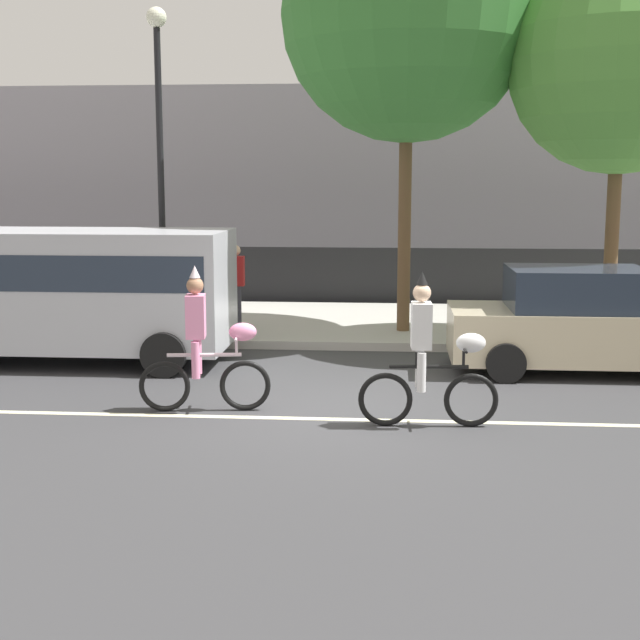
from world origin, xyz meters
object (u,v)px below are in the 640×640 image
object	(u,v)px
parade_cyclist_zebra	(430,359)
parked_van_silver	(80,285)
pedestrian_onlooker	(236,285)
parked_car_beige	(580,323)
street_lamp_post	(159,124)
parade_cyclist_pink	(205,348)

from	to	relation	value
parade_cyclist_zebra	parked_van_silver	world-z (taller)	parked_van_silver
parked_van_silver	pedestrian_onlooker	bearing A→B (deg)	48.40
parked_van_silver	parked_car_beige	bearing A→B (deg)	-0.66
parked_car_beige	street_lamp_post	xyz separation A→B (m)	(-7.17, 2.10, 3.21)
parade_cyclist_pink	parked_car_beige	distance (m)	6.06
street_lamp_post	pedestrian_onlooker	size ratio (longest dim) A/B	3.62
parade_cyclist_pink	parked_car_beige	xyz separation A→B (m)	(5.36, 2.82, -0.06)
parked_car_beige	parade_cyclist_zebra	bearing A→B (deg)	-126.70
parade_cyclist_pink	pedestrian_onlooker	xyz separation A→B (m)	(-0.53, 5.34, 0.17)
parked_van_silver	parade_cyclist_pink	bearing A→B (deg)	-47.37
parked_car_beige	pedestrian_onlooker	size ratio (longest dim) A/B	2.53
parade_cyclist_zebra	street_lamp_post	xyz separation A→B (m)	(-4.70, 5.42, 3.15)
parade_cyclist_pink	parked_car_beige	size ratio (longest dim) A/B	0.47
pedestrian_onlooker	street_lamp_post	bearing A→B (deg)	-162.04
parked_van_silver	parked_car_beige	xyz separation A→B (m)	(8.04, -0.09, -0.50)
parade_cyclist_zebra	pedestrian_onlooker	size ratio (longest dim) A/B	1.19
parked_van_silver	pedestrian_onlooker	world-z (taller)	parked_van_silver
parked_car_beige	pedestrian_onlooker	distance (m)	6.41
parked_car_beige	street_lamp_post	size ratio (longest dim) A/B	0.70
parade_cyclist_pink	parked_car_beige	bearing A→B (deg)	27.77
parade_cyclist_zebra	street_lamp_post	bearing A→B (deg)	130.91
parade_cyclist_pink	parade_cyclist_zebra	xyz separation A→B (m)	(2.89, -0.50, 0.00)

